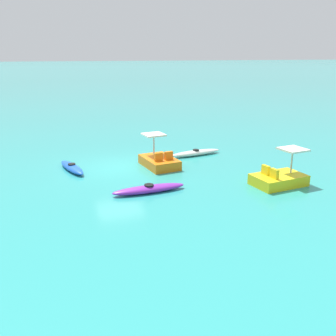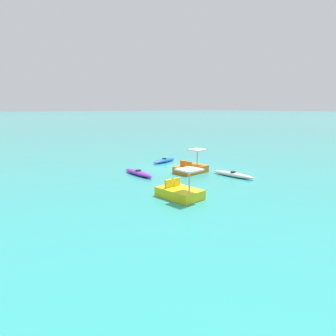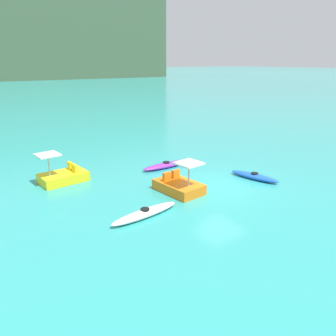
{
  "view_description": "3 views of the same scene",
  "coord_description": "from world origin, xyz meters",
  "px_view_note": "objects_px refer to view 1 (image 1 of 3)",
  "views": [
    {
      "loc": [
        3.5,
        18.96,
        5.86
      ],
      "look_at": [
        -1.87,
        2.92,
        0.63
      ],
      "focal_mm": 39.62,
      "sensor_mm": 36.0,
      "label": 1
    },
    {
      "loc": [
        -18.64,
        14.8,
        4.8
      ],
      "look_at": [
        -1.36,
        2.15,
        0.4
      ],
      "focal_mm": 31.95,
      "sensor_mm": 36.0,
      "label": 2
    },
    {
      "loc": [
        -10.88,
        -11.78,
        6.21
      ],
      "look_at": [
        -1.54,
        2.49,
        0.61
      ],
      "focal_mm": 34.93,
      "sensor_mm": 36.0,
      "label": 3
    }
  ],
  "objects_px": {
    "kayak_blue": "(72,167)",
    "pedal_boat_yellow": "(279,178)",
    "kayak_white": "(196,153)",
    "kayak_purple": "(149,189)",
    "pedal_boat_orange": "(159,161)"
  },
  "relations": [
    {
      "from": "kayak_blue",
      "to": "pedal_boat_yellow",
      "type": "bearing_deg",
      "value": 149.06
    },
    {
      "from": "kayak_white",
      "to": "kayak_blue",
      "type": "height_order",
      "value": "same"
    },
    {
      "from": "kayak_purple",
      "to": "pedal_boat_orange",
      "type": "bearing_deg",
      "value": -113.72
    },
    {
      "from": "kayak_purple",
      "to": "kayak_white",
      "type": "relative_size",
      "value": 0.99
    },
    {
      "from": "kayak_white",
      "to": "pedal_boat_yellow",
      "type": "height_order",
      "value": "pedal_boat_yellow"
    },
    {
      "from": "kayak_white",
      "to": "pedal_boat_orange",
      "type": "height_order",
      "value": "pedal_boat_orange"
    },
    {
      "from": "pedal_boat_orange",
      "to": "pedal_boat_yellow",
      "type": "bearing_deg",
      "value": 133.99
    },
    {
      "from": "pedal_boat_yellow",
      "to": "pedal_boat_orange",
      "type": "relative_size",
      "value": 1.0
    },
    {
      "from": "kayak_blue",
      "to": "pedal_boat_orange",
      "type": "xyz_separation_m",
      "value": [
        -4.54,
        0.79,
        0.17
      ]
    },
    {
      "from": "pedal_boat_yellow",
      "to": "pedal_boat_orange",
      "type": "height_order",
      "value": "same"
    },
    {
      "from": "kayak_blue",
      "to": "kayak_white",
      "type": "bearing_deg",
      "value": -174.51
    },
    {
      "from": "kayak_blue",
      "to": "pedal_boat_yellow",
      "type": "distance_m",
      "value": 10.44
    },
    {
      "from": "kayak_purple",
      "to": "pedal_boat_orange",
      "type": "height_order",
      "value": "pedal_boat_orange"
    },
    {
      "from": "kayak_blue",
      "to": "pedal_boat_orange",
      "type": "relative_size",
      "value": 1.1
    },
    {
      "from": "kayak_white",
      "to": "kayak_blue",
      "type": "relative_size",
      "value": 1.17
    }
  ]
}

